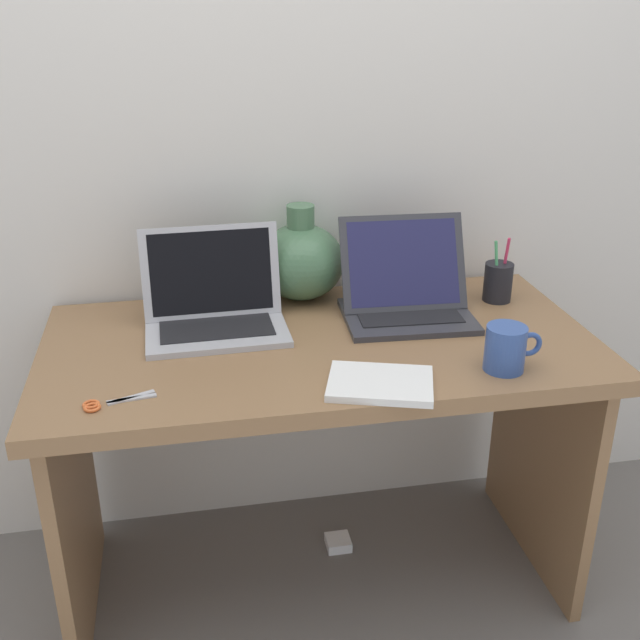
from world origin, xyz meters
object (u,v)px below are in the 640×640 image
at_px(laptop_right, 405,291).
at_px(pen_cup, 498,282).
at_px(scissors, 106,403).
at_px(power_brick, 338,542).
at_px(notebook_stack, 380,384).
at_px(laptop_left, 214,303).
at_px(green_vase, 301,261).
at_px(coffee_mug, 506,348).

bearing_deg(laptop_right, pen_cup, 9.52).
relative_size(scissors, power_brick, 2.10).
bearing_deg(notebook_stack, laptop_left, 130.59).
relative_size(green_vase, scissors, 1.74).
distance_m(laptop_left, coffee_mug, 0.70).
relative_size(notebook_stack, scissors, 1.49).
relative_size(coffee_mug, pen_cup, 0.74).
distance_m(notebook_stack, power_brick, 0.81).
relative_size(coffee_mug, power_brick, 1.85).
xyz_separation_m(notebook_stack, pen_cup, (0.43, 0.41, 0.05)).
relative_size(green_vase, power_brick, 3.66).
bearing_deg(scissors, green_vase, 45.97).
distance_m(laptop_left, power_brick, 0.84).
distance_m(laptop_right, pen_cup, 0.27).
xyz_separation_m(laptop_right, green_vase, (-0.24, 0.16, 0.04)).
bearing_deg(power_brick, coffee_mug, -49.07).
bearing_deg(laptop_left, pen_cup, 2.67).
xyz_separation_m(scissors, power_brick, (0.56, 0.34, -0.72)).
height_order(green_vase, scissors, green_vase).
distance_m(laptop_left, pen_cup, 0.75).
xyz_separation_m(green_vase, coffee_mug, (0.37, -0.50, -0.05)).
bearing_deg(pen_cup, green_vase, 167.00).
relative_size(laptop_left, pen_cup, 1.96).
height_order(green_vase, power_brick, green_vase).
height_order(notebook_stack, power_brick, notebook_stack).
distance_m(notebook_stack, pen_cup, 0.60).
bearing_deg(pen_cup, scissors, -159.09).
bearing_deg(notebook_stack, pen_cup, 43.58).
xyz_separation_m(laptop_right, pen_cup, (0.27, 0.05, -0.01)).
relative_size(laptop_left, green_vase, 1.34).
bearing_deg(green_vase, pen_cup, -13.00).
bearing_deg(notebook_stack, power_brick, 90.86).
distance_m(laptop_right, power_brick, 0.80).
distance_m(laptop_right, scissors, 0.80).
xyz_separation_m(pen_cup, scissors, (-0.99, -0.38, -0.05)).
height_order(pen_cup, scissors, pen_cup).
bearing_deg(green_vase, laptop_left, -147.56).
height_order(notebook_stack, coffee_mug, coffee_mug).
xyz_separation_m(laptop_left, power_brick, (0.32, -0.01, -0.78)).
xyz_separation_m(laptop_left, pen_cup, (0.75, 0.04, -0.01)).
height_order(pen_cup, power_brick, pen_cup).
xyz_separation_m(laptop_left, laptop_right, (0.48, -0.01, 0.00)).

